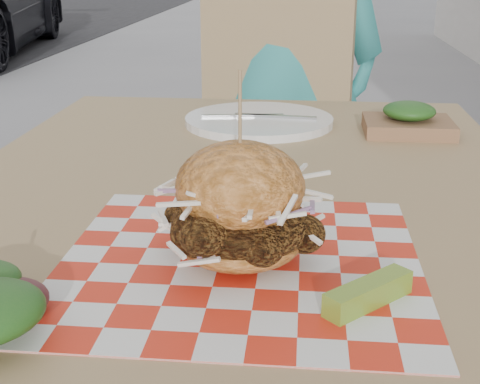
{
  "coord_description": "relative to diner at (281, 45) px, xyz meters",
  "views": [
    {
      "loc": [
        0.26,
        -0.58,
        1.04
      ],
      "look_at": [
        0.2,
        0.03,
        0.82
      ],
      "focal_mm": 50.0,
      "sensor_mm": 36.0,
      "label": 1
    }
  ],
  "objects": [
    {
      "name": "diner",
      "position": [
        0.0,
        0.0,
        0.0
      ],
      "size": [
        0.69,
        0.57,
        1.6
      ],
      "primitive_type": "imported",
      "rotation": [
        0.0,
        0.0,
        2.76
      ],
      "color": "teal",
      "rests_on": "ground"
    },
    {
      "name": "patio_table",
      "position": [
        -0.01,
        -1.12,
        -0.13
      ],
      "size": [
        0.8,
        1.2,
        0.75
      ],
      "color": "#A18859",
      "rests_on": "ground"
    },
    {
      "name": "patio_chair",
      "position": [
        0.01,
        -0.19,
        -0.25
      ],
      "size": [
        0.5,
        0.51,
        0.95
      ],
      "rotation": [
        0.0,
        0.0,
        -0.21
      ],
      "color": "#A18859",
      "rests_on": "ground"
    },
    {
      "name": "paper_liner",
      "position": [
        0.01,
        -1.32,
        -0.05
      ],
      "size": [
        0.36,
        0.36,
        0.0
      ],
      "primitive_type": "cube",
      "color": "red",
      "rests_on": "patio_table"
    },
    {
      "name": "sandwich",
      "position": [
        0.01,
        -1.32,
        0.0
      ],
      "size": [
        0.17,
        0.17,
        0.19
      ],
      "color": "#CB7D39",
      "rests_on": "paper_liner"
    },
    {
      "name": "pickle_spear",
      "position": [
        0.13,
        -1.4,
        -0.04
      ],
      "size": [
        0.08,
        0.08,
        0.02
      ],
      "primitive_type": "cube",
      "rotation": [
        0.0,
        0.0,
        0.78
      ],
      "color": "olive",
      "rests_on": "paper_liner"
    },
    {
      "name": "place_setting",
      "position": [
        -0.01,
        -0.74,
        -0.04
      ],
      "size": [
        0.27,
        0.27,
        0.02
      ],
      "color": "white",
      "rests_on": "patio_table"
    },
    {
      "name": "kraft_tray",
      "position": [
        0.25,
        -0.78,
        -0.03
      ],
      "size": [
        0.15,
        0.12,
        0.06
      ],
      "color": "brown",
      "rests_on": "patio_table"
    }
  ]
}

